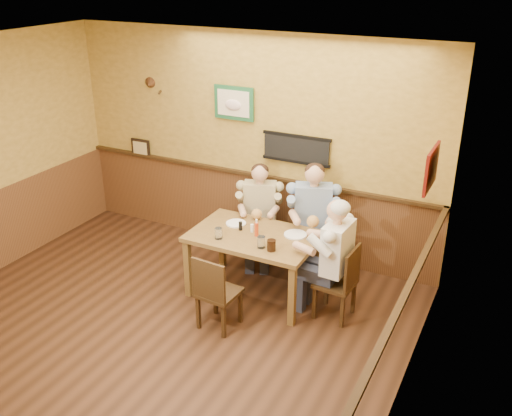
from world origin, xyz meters
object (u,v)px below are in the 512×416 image
(diner_blue_polo, at_px, (312,225))
(salt_shaker, at_px, (252,228))
(diner_white_elder, at_px, (336,266))
(chair_right_end, at_px, (335,281))
(water_glass_mid, at_px, (261,242))
(dining_table, at_px, (254,242))
(pepper_shaker, at_px, (241,226))
(chair_near_side, at_px, (219,291))
(cola_tumbler, at_px, (271,245))
(hot_sauce_bottle, at_px, (256,228))
(chair_back_left, at_px, (260,230))
(chair_back_right, at_px, (312,240))
(diner_tan_shirt, at_px, (260,218))
(water_glass_left, at_px, (219,233))

(diner_blue_polo, distance_m, salt_shaker, 0.84)
(diner_white_elder, xyz_separation_m, salt_shaker, (-1.03, 0.08, 0.19))
(chair_right_end, xyz_separation_m, water_glass_mid, (-0.77, -0.21, 0.39))
(dining_table, xyz_separation_m, pepper_shaker, (-0.19, 0.03, 0.14))
(chair_near_side, relative_size, cola_tumbler, 6.93)
(cola_tumbler, xyz_separation_m, pepper_shaker, (-0.52, 0.29, -0.01))
(chair_right_end, xyz_separation_m, chair_near_side, (-1.02, -0.71, -0.00))
(chair_right_end, xyz_separation_m, hot_sauce_bottle, (-0.94, 0.01, 0.41))
(cola_tumbler, distance_m, hot_sauce_bottle, 0.38)
(water_glass_mid, bearing_deg, diner_white_elder, 15.47)
(dining_table, xyz_separation_m, chair_right_end, (0.98, -0.03, -0.23))
(chair_back_left, xyz_separation_m, water_glass_mid, (0.50, -0.99, 0.41))
(water_glass_mid, bearing_deg, chair_back_right, 78.10)
(chair_back_right, xyz_separation_m, cola_tumbler, (-0.08, -0.98, 0.37))
(dining_table, distance_m, pepper_shaker, 0.24)
(dining_table, xyz_separation_m, water_glass_mid, (0.21, -0.24, 0.16))
(water_glass_mid, bearing_deg, dining_table, 130.62)
(diner_tan_shirt, distance_m, hot_sauce_bottle, 0.87)
(dining_table, height_order, chair_back_right, chair_back_right)
(salt_shaker, bearing_deg, hot_sauce_bottle, -37.31)
(water_glass_left, relative_size, cola_tumbler, 1.03)
(chair_right_end, relative_size, hot_sauce_bottle, 4.72)
(chair_near_side, relative_size, pepper_shaker, 8.43)
(cola_tumbler, relative_size, pepper_shaker, 1.22)
(hot_sauce_bottle, distance_m, salt_shaker, 0.12)
(chair_back_left, xyz_separation_m, hot_sauce_bottle, (0.33, -0.76, 0.43))
(chair_back_left, height_order, diner_blue_polo, diner_blue_polo)
(chair_back_right, relative_size, diner_white_elder, 0.73)
(chair_back_left, distance_m, diner_white_elder, 1.50)
(diner_tan_shirt, relative_size, hot_sauce_bottle, 6.46)
(dining_table, bearing_deg, diner_blue_polo, 60.38)
(salt_shaker, bearing_deg, diner_white_elder, -4.35)
(diner_tan_shirt, bearing_deg, hot_sauce_bottle, -87.07)
(water_glass_mid, bearing_deg, chair_right_end, 15.47)
(chair_back_left, bearing_deg, dining_table, -89.20)
(cola_tumbler, bearing_deg, salt_shaker, 141.48)
(water_glass_left, distance_m, water_glass_mid, 0.51)
(dining_table, height_order, hot_sauce_bottle, hot_sauce_bottle)
(dining_table, relative_size, chair_back_right, 1.57)
(diner_tan_shirt, relative_size, pepper_shaker, 11.60)
(chair_back_right, relative_size, water_glass_left, 7.11)
(chair_back_right, height_order, chair_right_end, chair_back_right)
(chair_back_right, relative_size, pepper_shaker, 8.88)
(chair_right_end, xyz_separation_m, diner_white_elder, (0.00, 0.00, 0.18))
(dining_table, distance_m, water_glass_left, 0.43)
(water_glass_left, relative_size, water_glass_mid, 0.98)
(diner_blue_polo, distance_m, pepper_shaker, 0.93)
(cola_tumbler, bearing_deg, chair_back_left, 122.08)
(chair_back_left, xyz_separation_m, chair_back_right, (0.71, -0.02, 0.04))
(dining_table, xyz_separation_m, diner_blue_polo, (0.41, 0.73, -0.02))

